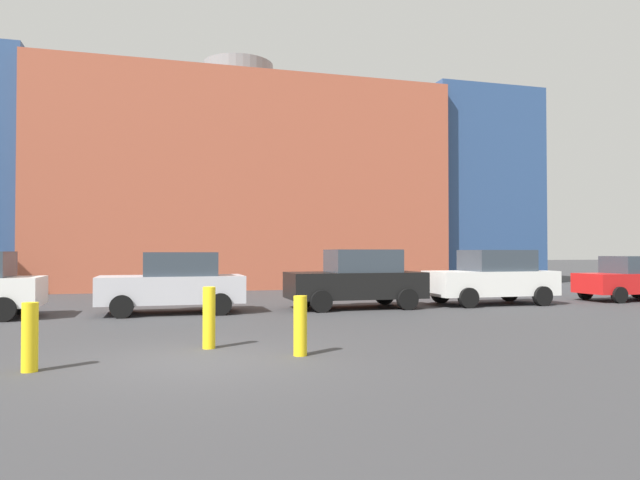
# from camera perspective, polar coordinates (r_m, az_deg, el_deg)

# --- Properties ---
(ground_plane) EXTENTS (200.00, 200.00, 0.00)m
(ground_plane) POSITION_cam_1_polar(r_m,az_deg,el_deg) (10.00, -12.20, -11.74)
(ground_plane) COLOR #38383A
(building_backdrop) EXTENTS (33.48, 11.82, 12.66)m
(building_backdrop) POSITION_cam_1_polar(r_m,az_deg,el_deg) (33.31, -8.20, 5.09)
(building_backdrop) COLOR #B2563D
(building_backdrop) RESTS_ON ground_plane
(parked_car_2) EXTENTS (4.21, 2.06, 1.82)m
(parked_car_2) POSITION_cam_1_polar(r_m,az_deg,el_deg) (17.64, -14.37, -4.17)
(parked_car_2) COLOR silver
(parked_car_2) RESTS_ON ground_plane
(parked_car_3) EXTENTS (4.41, 2.16, 1.91)m
(parked_car_3) POSITION_cam_1_polar(r_m,az_deg,el_deg) (18.68, 3.72, -3.90)
(parked_car_3) COLOR black
(parked_car_3) RESTS_ON ground_plane
(parked_car_4) EXTENTS (4.38, 2.15, 1.90)m
(parked_car_4) POSITION_cam_1_polar(r_m,az_deg,el_deg) (20.86, 16.77, -3.59)
(parked_car_4) COLOR white
(parked_car_4) RESTS_ON ground_plane
(parked_car_5) EXTENTS (3.86, 1.90, 1.67)m
(parked_car_5) POSITION_cam_1_polar(r_m,az_deg,el_deg) (24.55, 28.56, -3.38)
(parked_car_5) COLOR red
(parked_car_5) RESTS_ON ground_plane
(bollard_yellow_0) EXTENTS (0.24, 0.24, 1.06)m
(bollard_yellow_0) POSITION_cam_1_polar(r_m,az_deg,el_deg) (9.92, -26.98, -8.63)
(bollard_yellow_0) COLOR yellow
(bollard_yellow_0) RESTS_ON ground_plane
(bollard_yellow_1) EXTENTS (0.24, 0.24, 1.06)m
(bollard_yellow_1) POSITION_cam_1_polar(r_m,az_deg,el_deg) (10.21, -1.98, -8.55)
(bollard_yellow_1) COLOR yellow
(bollard_yellow_1) RESTS_ON ground_plane
(bollard_yellow_2) EXTENTS (0.24, 0.24, 1.17)m
(bollard_yellow_2) POSITION_cam_1_polar(r_m,az_deg,el_deg) (11.15, -11.02, -7.61)
(bollard_yellow_2) COLOR yellow
(bollard_yellow_2) RESTS_ON ground_plane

